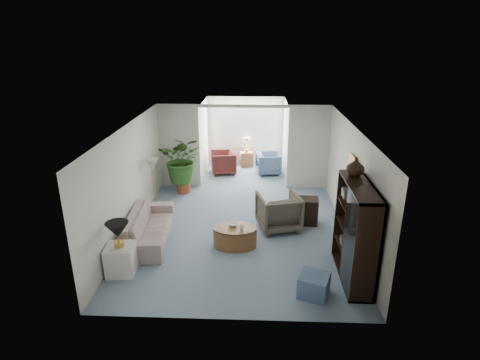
{
  "coord_description": "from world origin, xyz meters",
  "views": [
    {
      "loc": [
        0.37,
        -8.27,
        4.38
      ],
      "look_at": [
        0.0,
        0.6,
        1.1
      ],
      "focal_mm": 29.71,
      "sensor_mm": 36.0,
      "label": 1
    }
  ],
  "objects_px": {
    "coffee_bowl": "(233,224)",
    "ottoman": "(314,285)",
    "sunroom_chair_blue": "(269,163)",
    "sunroom_table": "(247,159)",
    "floor_lamp": "(152,164)",
    "coffee_cup": "(242,228)",
    "plant_pot": "(184,187)",
    "end_table": "(121,260)",
    "sofa": "(149,226)",
    "wingback_chair": "(279,211)",
    "side_table_dark": "(306,211)",
    "coffee_table": "(235,237)",
    "cabinet_urn": "(355,167)",
    "entertainment_cabinet": "(356,232)",
    "framed_picture": "(353,167)",
    "table_lamp": "(117,230)",
    "sunroom_chair_maroon": "(223,162)"
  },
  "relations": [
    {
      "from": "floor_lamp",
      "to": "plant_pot",
      "type": "bearing_deg",
      "value": 65.81
    },
    {
      "from": "wingback_chair",
      "to": "sunroom_chair_maroon",
      "type": "relative_size",
      "value": 1.17
    },
    {
      "from": "end_table",
      "to": "plant_pot",
      "type": "bearing_deg",
      "value": 83.58
    },
    {
      "from": "end_table",
      "to": "coffee_table",
      "type": "bearing_deg",
      "value": 27.63
    },
    {
      "from": "end_table",
      "to": "ottoman",
      "type": "xyz_separation_m",
      "value": [
        3.64,
        -0.55,
        -0.09
      ]
    },
    {
      "from": "side_table_dark",
      "to": "cabinet_urn",
      "type": "height_order",
      "value": "cabinet_urn"
    },
    {
      "from": "ottoman",
      "to": "sunroom_table",
      "type": "distance_m",
      "value": 7.41
    },
    {
      "from": "coffee_table",
      "to": "plant_pot",
      "type": "xyz_separation_m",
      "value": [
        -1.67,
        3.09,
        -0.07
      ]
    },
    {
      "from": "coffee_table",
      "to": "sunroom_table",
      "type": "distance_m",
      "value": 5.61
    },
    {
      "from": "side_table_dark",
      "to": "plant_pot",
      "type": "distance_m",
      "value": 3.85
    },
    {
      "from": "sofa",
      "to": "framed_picture",
      "type": "bearing_deg",
      "value": -90.83
    },
    {
      "from": "wingback_chair",
      "to": "side_table_dark",
      "type": "height_order",
      "value": "wingback_chair"
    },
    {
      "from": "sofa",
      "to": "end_table",
      "type": "relative_size",
      "value": 3.81
    },
    {
      "from": "sofa",
      "to": "entertainment_cabinet",
      "type": "distance_m",
      "value": 4.47
    },
    {
      "from": "coffee_bowl",
      "to": "ottoman",
      "type": "bearing_deg",
      "value": -48.97
    },
    {
      "from": "plant_pot",
      "to": "entertainment_cabinet",
      "type": "bearing_deg",
      "value": -46.33
    },
    {
      "from": "framed_picture",
      "to": "entertainment_cabinet",
      "type": "bearing_deg",
      "value": -98.35
    },
    {
      "from": "floor_lamp",
      "to": "coffee_cup",
      "type": "bearing_deg",
      "value": -39.54
    },
    {
      "from": "floor_lamp",
      "to": "coffee_bowl",
      "type": "distance_m",
      "value": 2.9
    },
    {
      "from": "wingback_chair",
      "to": "coffee_table",
      "type": "bearing_deg",
      "value": 28.11
    },
    {
      "from": "coffee_bowl",
      "to": "coffee_cup",
      "type": "bearing_deg",
      "value": -45.0
    },
    {
      "from": "coffee_cup",
      "to": "cabinet_urn",
      "type": "xyz_separation_m",
      "value": [
        2.14,
        -0.46,
        1.56
      ]
    },
    {
      "from": "floor_lamp",
      "to": "coffee_bowl",
      "type": "relative_size",
      "value": 1.7
    },
    {
      "from": "ottoman",
      "to": "coffee_bowl",
      "type": "bearing_deg",
      "value": 131.03
    },
    {
      "from": "table_lamp",
      "to": "coffee_cup",
      "type": "bearing_deg",
      "value": 24.02
    },
    {
      "from": "floor_lamp",
      "to": "coffee_cup",
      "type": "height_order",
      "value": "floor_lamp"
    },
    {
      "from": "sunroom_table",
      "to": "wingback_chair",
      "type": "bearing_deg",
      "value": -79.38
    },
    {
      "from": "table_lamp",
      "to": "plant_pot",
      "type": "distance_m",
      "value": 4.31
    },
    {
      "from": "entertainment_cabinet",
      "to": "plant_pot",
      "type": "height_order",
      "value": "entertainment_cabinet"
    },
    {
      "from": "wingback_chair",
      "to": "side_table_dark",
      "type": "relative_size",
      "value": 1.48
    },
    {
      "from": "coffee_bowl",
      "to": "sunroom_chair_maroon",
      "type": "bearing_deg",
      "value": 97.11
    },
    {
      "from": "side_table_dark",
      "to": "entertainment_cabinet",
      "type": "distance_m",
      "value": 2.43
    },
    {
      "from": "ottoman",
      "to": "coffee_cup",
      "type": "bearing_deg",
      "value": 130.48
    },
    {
      "from": "coffee_table",
      "to": "wingback_chair",
      "type": "relative_size",
      "value": 1.0
    },
    {
      "from": "sunroom_chair_maroon",
      "to": "coffee_cup",
      "type": "bearing_deg",
      "value": 0.46
    },
    {
      "from": "plant_pot",
      "to": "sunroom_table",
      "type": "xyz_separation_m",
      "value": [
        1.78,
        2.51,
        0.1
      ]
    },
    {
      "from": "table_lamp",
      "to": "coffee_table",
      "type": "xyz_separation_m",
      "value": [
        2.14,
        1.12,
        -0.7
      ]
    },
    {
      "from": "end_table",
      "to": "coffee_cup",
      "type": "distance_m",
      "value": 2.52
    },
    {
      "from": "end_table",
      "to": "sofa",
      "type": "bearing_deg",
      "value": 81.57
    },
    {
      "from": "coffee_table",
      "to": "sunroom_chair_blue",
      "type": "xyz_separation_m",
      "value": [
        0.86,
        4.85,
        0.13
      ]
    },
    {
      "from": "sunroom_chair_blue",
      "to": "sunroom_table",
      "type": "relative_size",
      "value": 1.5
    },
    {
      "from": "plant_pot",
      "to": "floor_lamp",
      "type": "bearing_deg",
      "value": -114.19
    },
    {
      "from": "entertainment_cabinet",
      "to": "sunroom_chair_blue",
      "type": "xyz_separation_m",
      "value": [
        -1.43,
        5.91,
        -0.59
      ]
    },
    {
      "from": "end_table",
      "to": "sunroom_chair_maroon",
      "type": "bearing_deg",
      "value": 75.91
    },
    {
      "from": "sofa",
      "to": "cabinet_urn",
      "type": "xyz_separation_m",
      "value": [
        4.23,
        -0.78,
        1.73
      ]
    },
    {
      "from": "sunroom_chair_blue",
      "to": "plant_pot",
      "type": "bearing_deg",
      "value": 116.25
    },
    {
      "from": "sunroom_table",
      "to": "floor_lamp",
      "type": "bearing_deg",
      "value": -121.89
    },
    {
      "from": "wingback_chair",
      "to": "cabinet_urn",
      "type": "height_order",
      "value": "cabinet_urn"
    },
    {
      "from": "cabinet_urn",
      "to": "sunroom_chair_blue",
      "type": "bearing_deg",
      "value": 104.85
    },
    {
      "from": "end_table",
      "to": "coffee_bowl",
      "type": "distance_m",
      "value": 2.43
    }
  ]
}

